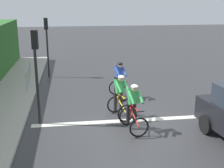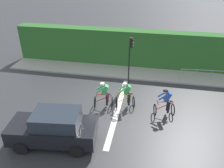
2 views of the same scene
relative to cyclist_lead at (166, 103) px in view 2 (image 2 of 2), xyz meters
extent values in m
plane|color=#333335|center=(-0.11, -3.10, -0.80)|extent=(80.00, 80.00, 0.00)
cube|color=#ADA89E|center=(-5.24, -1.10, -0.74)|extent=(2.80, 21.98, 0.12)
cube|color=gray|center=(-6.14, -1.10, -0.56)|extent=(0.44, 21.98, 0.47)
cube|color=#2D6628|center=(-6.44, -1.10, 0.67)|extent=(1.10, 21.98, 2.93)
cube|color=silver|center=(-0.11, -2.69, -0.79)|extent=(7.00, 0.30, 0.01)
torus|color=black|center=(0.11, -0.54, -0.46)|extent=(0.68, 0.20, 0.68)
torus|color=black|center=(-0.09, 0.46, -0.46)|extent=(0.68, 0.20, 0.68)
cylinder|color=red|center=(0.01, -0.04, -0.21)|extent=(0.24, 0.98, 0.51)
cylinder|color=red|center=(-0.05, 0.26, -0.18)|extent=(0.04, 0.04, 0.55)
cylinder|color=red|center=(0.02, -0.09, 0.07)|extent=(0.19, 0.71, 0.04)
cube|color=black|center=(-0.05, 0.26, 0.11)|extent=(0.14, 0.24, 0.04)
cylinder|color=black|center=(0.09, -0.44, 0.04)|extent=(0.42, 0.12, 0.03)
cube|color=#2D51B7|center=(-0.01, 0.06, 0.41)|extent=(0.38, 0.46, 0.57)
sphere|color=beige|center=(0.02, -0.09, 0.72)|extent=(0.20, 0.20, 0.20)
ellipsoid|color=black|center=(0.02, -0.09, 0.79)|extent=(0.29, 0.32, 0.14)
cylinder|color=black|center=(0.08, 0.19, -0.23)|extent=(0.12, 0.12, 0.74)
cylinder|color=black|center=(-0.15, 0.14, -0.23)|extent=(0.12, 0.12, 0.74)
cylinder|color=#2D51B7|center=(0.20, -0.19, 0.47)|extent=(0.18, 0.49, 0.37)
cylinder|color=#2D51B7|center=(-0.11, -0.25, 0.47)|extent=(0.18, 0.49, 0.37)
torus|color=black|center=(-0.20, -2.80, -0.46)|extent=(0.67, 0.23, 0.68)
torus|color=black|center=(-0.46, -1.81, -0.46)|extent=(0.67, 0.23, 0.68)
cylinder|color=gold|center=(-0.33, -2.30, -0.21)|extent=(0.29, 0.97, 0.51)
cylinder|color=gold|center=(-0.41, -2.01, -0.18)|extent=(0.04, 0.04, 0.55)
cylinder|color=gold|center=(-0.32, -2.35, 0.07)|extent=(0.22, 0.70, 0.04)
cube|color=black|center=(-0.41, -2.01, 0.11)|extent=(0.15, 0.24, 0.04)
cylinder|color=black|center=(-0.23, -2.70, 0.04)|extent=(0.41, 0.14, 0.03)
cube|color=green|center=(-0.36, -2.20, 0.41)|extent=(0.39, 0.47, 0.57)
sphere|color=tan|center=(-0.32, -2.35, 0.72)|extent=(0.20, 0.20, 0.20)
ellipsoid|color=silver|center=(-0.32, -2.35, 0.79)|extent=(0.30, 0.33, 0.14)
cylinder|color=black|center=(-0.27, -2.07, -0.23)|extent=(0.12, 0.12, 0.74)
cylinder|color=black|center=(-0.50, -2.14, -0.23)|extent=(0.12, 0.12, 0.74)
cylinder|color=green|center=(-0.13, -2.44, 0.47)|extent=(0.21, 0.48, 0.37)
cylinder|color=green|center=(-0.44, -2.52, 0.47)|extent=(0.21, 0.48, 0.37)
torus|color=black|center=(-0.01, -4.07, -0.46)|extent=(0.68, 0.17, 0.68)
torus|color=black|center=(-0.19, -3.07, -0.46)|extent=(0.68, 0.17, 0.68)
cylinder|color=red|center=(-0.10, -3.57, -0.21)|extent=(0.21, 0.98, 0.51)
cylinder|color=red|center=(-0.15, -3.27, -0.18)|extent=(0.04, 0.04, 0.55)
cylinder|color=red|center=(-0.09, -3.62, 0.07)|extent=(0.16, 0.71, 0.04)
cube|color=black|center=(-0.15, -3.27, 0.11)|extent=(0.14, 0.23, 0.04)
cylinder|color=black|center=(-0.03, -3.97, 0.04)|extent=(0.42, 0.10, 0.03)
cube|color=green|center=(-0.12, -3.47, 0.41)|extent=(0.37, 0.45, 0.57)
sphere|color=beige|center=(-0.09, -3.62, 0.72)|extent=(0.20, 0.20, 0.20)
ellipsoid|color=silver|center=(-0.09, -3.62, 0.79)|extent=(0.28, 0.32, 0.14)
cylinder|color=black|center=(-0.02, -3.35, -0.23)|extent=(0.12, 0.12, 0.74)
cylinder|color=black|center=(-0.25, -3.39, -0.23)|extent=(0.12, 0.12, 0.74)
cylinder|color=green|center=(0.09, -3.72, 0.47)|extent=(0.17, 0.49, 0.37)
cylinder|color=green|center=(-0.23, -3.78, 0.47)|extent=(0.17, 0.49, 0.37)
cube|color=black|center=(3.26, -5.27, -0.10)|extent=(2.16, 4.27, 0.80)
cube|color=#262D38|center=(3.23, -5.02, 0.63)|extent=(1.73, 2.29, 0.66)
cylinder|color=black|center=(4.23, -6.43, -0.48)|extent=(0.29, 0.66, 0.64)
cylinder|color=black|center=(2.57, -6.63, -0.48)|extent=(0.29, 0.66, 0.64)
cylinder|color=black|center=(3.94, -3.91, -0.48)|extent=(0.29, 0.66, 0.64)
cylinder|color=black|center=(2.28, -4.10, -0.48)|extent=(0.29, 0.66, 0.64)
cube|color=#EAEACC|center=(3.99, -7.21, 0.00)|extent=(0.29, 0.11, 0.16)
cube|color=#EAEACC|center=(2.98, -7.32, 0.00)|extent=(0.29, 0.11, 0.16)
cylinder|color=black|center=(-3.33, -2.49, 0.55)|extent=(0.10, 0.10, 2.70)
cube|color=black|center=(-3.31, -2.39, 2.22)|extent=(0.23, 0.23, 0.64)
sphere|color=red|center=(-3.30, -2.28, 2.42)|extent=(0.11, 0.11, 0.11)
sphere|color=orange|center=(-3.30, -2.28, 2.22)|extent=(0.11, 0.11, 0.11)
sphere|color=green|center=(-3.30, -2.28, 2.02)|extent=(0.11, 0.11, 0.11)
cylinder|color=#999EA3|center=(-4.34, 2.69, 0.20)|extent=(0.26, 3.17, 0.05)
cylinder|color=#999EA3|center=(-4.23, 1.11, -0.30)|extent=(0.04, 0.04, 1.00)
cylinder|color=#999EA3|center=(-4.30, 2.16, -0.30)|extent=(0.04, 0.04, 1.00)
cylinder|color=#999EA3|center=(-4.37, 3.22, -0.30)|extent=(0.04, 0.04, 1.00)
camera|label=1|loc=(-2.12, -12.71, 3.56)|focal=47.59mm
camera|label=2|loc=(11.01, -0.93, 7.17)|focal=36.88mm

